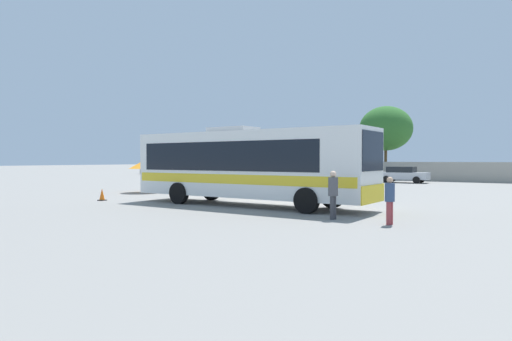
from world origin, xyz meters
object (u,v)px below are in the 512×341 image
Objects in this scene: attendant_by_bus_door at (333,192)px; traffic_cone_on_apron at (102,195)px; passenger_waiting_on_apron at (390,198)px; parked_car_leftmost_black at (295,172)px; roadside_tree_left at (306,142)px; roadside_tree_midleft at (386,128)px; parked_car_third_silver at (403,174)px; coach_bus_white_yellow at (246,164)px; parked_car_second_dark_blue at (338,173)px; vendor_umbrella_near_gate_orange at (148,164)px.

traffic_cone_on_apron is at bearing 179.53° from attendant_by_bus_door.
passenger_waiting_on_apron is 34.51m from parked_car_leftmost_black.
attendant_by_bus_door is at bearing -0.47° from traffic_cone_on_apron.
parked_car_leftmost_black is 0.78× the size of roadside_tree_left.
roadside_tree_midleft reaches higher than traffic_cone_on_apron.
roadside_tree_midleft reaches higher than parked_car_third_silver.
parked_car_third_silver is 6.88× the size of traffic_cone_on_apron.
parked_car_leftmost_black is 28.61m from traffic_cone_on_apron.
parked_car_leftmost_black is 0.57× the size of roadside_tree_midleft.
coach_bus_white_yellow is at bearing -90.50° from parked_car_third_silver.
attendant_by_bus_door is at bearing -66.84° from parked_car_second_dark_blue.
parked_car_third_silver is at bearing -62.10° from roadside_tree_midleft.
attendant_by_bus_door is 30.06m from parked_car_second_dark_blue.
coach_bus_white_yellow is at bearing 15.66° from traffic_cone_on_apron.
vendor_umbrella_near_gate_orange is at bearing -86.01° from parked_car_leftmost_black.
passenger_waiting_on_apron is 31.13m from parked_car_second_dark_blue.
coach_bus_white_yellow is at bearing -83.20° from roadside_tree_midleft.
passenger_waiting_on_apron is 0.19× the size of roadside_tree_midleft.
coach_bus_white_yellow reaches higher than parked_car_second_dark_blue.
coach_bus_white_yellow reaches higher than parked_car_third_silver.
passenger_waiting_on_apron is 0.66× the size of vendor_umbrella_near_gate_orange.
parked_car_leftmost_black is 11.48m from roadside_tree_midleft.
roadside_tree_midleft reaches higher than vendor_umbrella_near_gate_orange.
coach_bus_white_yellow reaches higher than attendant_by_bus_door.
parked_car_leftmost_black is at bearing 171.72° from parked_car_second_dark_blue.
roadside_tree_left reaches higher than passenger_waiting_on_apron.
attendant_by_bus_door is 27.88m from parked_car_third_silver.
attendant_by_bus_door is 39.46m from roadside_tree_left.
roadside_tree_left is at bearing 118.97° from attendant_by_bus_door.
roadside_tree_midleft is (9.70, 0.84, 1.30)m from roadside_tree_left.
roadside_tree_midleft reaches higher than passenger_waiting_on_apron.
traffic_cone_on_apron is at bearing -92.71° from parked_car_second_dark_blue.
traffic_cone_on_apron is (-7.72, -2.16, -1.65)m from coach_bus_white_yellow.
parked_car_third_silver is 0.74× the size of roadside_tree_left.
coach_bus_white_yellow is at bearing -17.77° from vendor_umbrella_near_gate_orange.
roadside_tree_midleft is at bearing 96.80° from coach_bus_white_yellow.
vendor_umbrella_near_gate_orange is 30.59m from roadside_tree_midleft.
passenger_waiting_on_apron is at bearing -18.24° from coach_bus_white_yellow.
attendant_by_bus_door reaches higher than parked_car_third_silver.
parked_car_second_dark_blue is 10.52m from roadside_tree_left.
coach_bus_white_yellow reaches higher than traffic_cone_on_apron.
vendor_umbrella_near_gate_orange is at bearing -99.68° from parked_car_second_dark_blue.
passenger_waiting_on_apron is at bearing -17.97° from vendor_umbrella_near_gate_orange.
roadside_tree_midleft is at bearing 83.85° from traffic_cone_on_apron.
attendant_by_bus_door is at bearing 174.51° from passenger_waiting_on_apron.
vendor_umbrella_near_gate_orange reaches higher than passenger_waiting_on_apron.
parked_car_second_dark_blue reaches higher than traffic_cone_on_apron.
vendor_umbrella_near_gate_orange is at bearing 162.23° from coach_bus_white_yellow.
roadside_tree_midleft is (6.25, 29.70, 3.80)m from vendor_umbrella_near_gate_orange.
roadside_tree_midleft reaches higher than parked_car_second_dark_blue.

